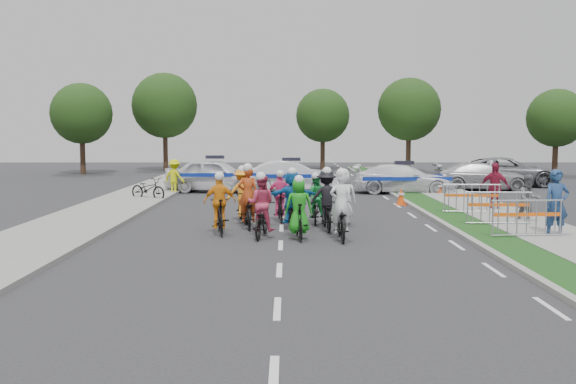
{
  "coord_description": "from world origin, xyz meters",
  "views": [
    {
      "loc": [
        0.16,
        -16.53,
        2.97
      ],
      "look_at": [
        0.2,
        3.19,
        1.1
      ],
      "focal_mm": 40.0,
      "sensor_mm": 36.0,
      "label": 1
    }
  ],
  "objects_px": {
    "tree_0": "(81,114)",
    "barrier_0": "(527,220)",
    "rider_8": "(315,204)",
    "rider_5": "(292,203)",
    "police_car_2": "(404,179)",
    "tree_4": "(323,116)",
    "tree_2": "(557,118)",
    "spectator_0": "(557,204)",
    "police_car_0": "(215,175)",
    "cone_1": "(440,188)",
    "police_car_1": "(291,176)",
    "rider_3": "(220,210)",
    "marshal_hiviz": "(174,177)",
    "rider_4": "(326,205)",
    "parked_bike": "(148,189)",
    "civilian_suv": "(506,172)",
    "spectator_2": "(494,187)",
    "rider_0": "(341,216)",
    "tree_1": "(409,110)",
    "spectator_1": "(529,199)",
    "barrier_1": "(499,210)",
    "rider_9": "(280,201)",
    "tree_3": "(165,106)",
    "rider_1": "(299,214)",
    "rider_6": "(248,206)",
    "civilian_sedan": "(482,176)",
    "rider_7": "(344,203)",
    "cone_0": "(401,197)",
    "barrier_2": "(472,200)",
    "rider_10": "(242,200)",
    "rider_2": "(261,213)"
  },
  "relations": [
    {
      "from": "rider_1",
      "to": "parked_bike",
      "type": "xyz_separation_m",
      "value": [
        -6.33,
        10.12,
        -0.2
      ]
    },
    {
      "from": "rider_0",
      "to": "tree_2",
      "type": "distance_m",
      "value": 30.14
    },
    {
      "from": "rider_0",
      "to": "marshal_hiviz",
      "type": "bearing_deg",
      "value": -61.77
    },
    {
      "from": "police_car_2",
      "to": "spectator_2",
      "type": "bearing_deg",
      "value": -154.08
    },
    {
      "from": "rider_9",
      "to": "spectator_2",
      "type": "relative_size",
      "value": 0.94
    },
    {
      "from": "tree_0",
      "to": "barrier_0",
      "type": "bearing_deg",
      "value": -52.78
    },
    {
      "from": "police_car_1",
      "to": "civilian_sedan",
      "type": "height_order",
      "value": "police_car_1"
    },
    {
      "from": "marshal_hiviz",
      "to": "rider_4",
      "type": "bearing_deg",
      "value": 147.39
    },
    {
      "from": "rider_1",
      "to": "rider_6",
      "type": "distance_m",
      "value": 2.65
    },
    {
      "from": "cone_1",
      "to": "tree_1",
      "type": "bearing_deg",
      "value": 84.2
    },
    {
      "from": "rider_7",
      "to": "spectator_2",
      "type": "bearing_deg",
      "value": -145.02
    },
    {
      "from": "rider_3",
      "to": "cone_1",
      "type": "distance_m",
      "value": 14.4
    },
    {
      "from": "cone_0",
      "to": "cone_1",
      "type": "height_order",
      "value": "same"
    },
    {
      "from": "rider_0",
      "to": "barrier_1",
      "type": "relative_size",
      "value": 0.99
    },
    {
      "from": "tree_2",
      "to": "tree_4",
      "type": "height_order",
      "value": "tree_4"
    },
    {
      "from": "spectator_0",
      "to": "barrier_2",
      "type": "bearing_deg",
      "value": 97.81
    },
    {
      "from": "tree_3",
      "to": "tree_1",
      "type": "bearing_deg",
      "value": -6.34
    },
    {
      "from": "rider_2",
      "to": "spectator_2",
      "type": "relative_size",
      "value": 1.03
    },
    {
      "from": "rider_0",
      "to": "tree_0",
      "type": "bearing_deg",
      "value": -59.55
    },
    {
      "from": "rider_5",
      "to": "spectator_1",
      "type": "bearing_deg",
      "value": 179.78
    },
    {
      "from": "police_car_1",
      "to": "tree_2",
      "type": "bearing_deg",
      "value": -60.53
    },
    {
      "from": "rider_10",
      "to": "civilian_sedan",
      "type": "bearing_deg",
      "value": -146.81
    },
    {
      "from": "police_car_2",
      "to": "tree_2",
      "type": "bearing_deg",
      "value": -36.19
    },
    {
      "from": "police_car_2",
      "to": "tree_4",
      "type": "xyz_separation_m",
      "value": [
        -2.78,
        19.91,
        3.49
      ]
    },
    {
      "from": "police_car_1",
      "to": "rider_3",
      "type": "bearing_deg",
      "value": 167.8
    },
    {
      "from": "rider_4",
      "to": "rider_8",
      "type": "height_order",
      "value": "rider_4"
    },
    {
      "from": "rider_8",
      "to": "rider_5",
      "type": "bearing_deg",
      "value": 57.88
    },
    {
      "from": "rider_1",
      "to": "barrier_1",
      "type": "bearing_deg",
      "value": -165.75
    },
    {
      "from": "police_car_1",
      "to": "rider_1",
      "type": "bearing_deg",
      "value": 177.62
    },
    {
      "from": "spectator_0",
      "to": "parked_bike",
      "type": "bearing_deg",
      "value": 140.06
    },
    {
      "from": "tree_1",
      "to": "rider_8",
      "type": "bearing_deg",
      "value": -106.97
    },
    {
      "from": "rider_1",
      "to": "tree_2",
      "type": "bearing_deg",
      "value": -129.51
    },
    {
      "from": "rider_0",
      "to": "rider_7",
      "type": "bearing_deg",
      "value": -96.29
    },
    {
      "from": "rider_6",
      "to": "tree_2",
      "type": "distance_m",
      "value": 29.93
    },
    {
      "from": "police_car_0",
      "to": "barrier_0",
      "type": "xyz_separation_m",
      "value": [
        10.04,
        -14.09,
        -0.26
      ]
    },
    {
      "from": "rider_5",
      "to": "spectator_0",
      "type": "bearing_deg",
      "value": 158.64
    },
    {
      "from": "civilian_suv",
      "to": "cone_1",
      "type": "bearing_deg",
      "value": 140.5
    },
    {
      "from": "rider_8",
      "to": "tree_1",
      "type": "relative_size",
      "value": 0.24
    },
    {
      "from": "tree_3",
      "to": "spectator_2",
      "type": "bearing_deg",
      "value": -55.96
    },
    {
      "from": "rider_5",
      "to": "tree_4",
      "type": "xyz_separation_m",
      "value": [
        2.67,
        31.04,
        3.4
      ]
    },
    {
      "from": "barrier_0",
      "to": "barrier_1",
      "type": "distance_m",
      "value": 2.33
    },
    {
      "from": "barrier_1",
      "to": "tree_3",
      "type": "relative_size",
      "value": 0.27
    },
    {
      "from": "police_car_0",
      "to": "cone_1",
      "type": "relative_size",
      "value": 6.88
    },
    {
      "from": "police_car_1",
      "to": "tree_4",
      "type": "xyz_separation_m",
      "value": [
        2.61,
        19.13,
        3.42
      ]
    },
    {
      "from": "barrier_1",
      "to": "spectator_0",
      "type": "bearing_deg",
      "value": -62.97
    },
    {
      "from": "rider_5",
      "to": "rider_9",
      "type": "relative_size",
      "value": 1.1
    },
    {
      "from": "rider_8",
      "to": "barrier_1",
      "type": "height_order",
      "value": "rider_8"
    },
    {
      "from": "spectator_2",
      "to": "tree_0",
      "type": "xyz_separation_m",
      "value": [
        -21.85,
        20.94,
        3.28
      ]
    },
    {
      "from": "tree_4",
      "to": "rider_3",
      "type": "bearing_deg",
      "value": -98.42
    },
    {
      "from": "spectator_2",
      "to": "marshal_hiviz",
      "type": "bearing_deg",
      "value": -176.55
    }
  ]
}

